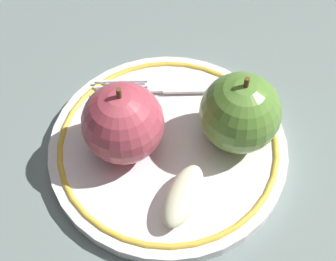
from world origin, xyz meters
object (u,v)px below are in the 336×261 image
(apple_slice_front, at_px, (183,196))
(fork, at_px, (175,89))
(plate, at_px, (168,147))
(apple_second_whole, at_px, (240,113))
(apple_red_whole, at_px, (123,123))

(apple_slice_front, xyz_separation_m, fork, (-0.10, 0.09, -0.01))
(plate, distance_m, apple_second_whole, 0.08)
(plate, relative_size, apple_slice_front, 3.59)
(apple_second_whole, xyz_separation_m, fork, (-0.09, 0.00, -0.04))
(apple_second_whole, xyz_separation_m, apple_slice_front, (0.01, -0.09, -0.03))
(apple_red_whole, xyz_separation_m, fork, (-0.01, 0.09, -0.04))
(apple_red_whole, bearing_deg, apple_second_whole, 49.96)
(plate, height_order, apple_red_whole, apple_red_whole)
(plate, bearing_deg, apple_slice_front, -34.31)
(apple_red_whole, distance_m, apple_second_whole, 0.11)
(plate, xyz_separation_m, fork, (-0.04, 0.05, 0.01))
(apple_red_whole, bearing_deg, apple_slice_front, -3.63)
(plate, distance_m, apple_slice_front, 0.07)
(plate, height_order, apple_slice_front, apple_slice_front)
(apple_red_whole, bearing_deg, fork, 99.76)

